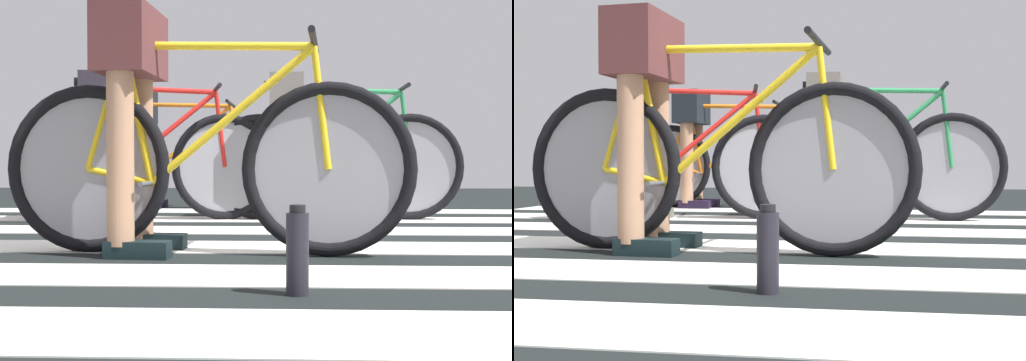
{
  "view_description": "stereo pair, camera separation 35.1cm",
  "coord_description": "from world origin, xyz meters",
  "views": [
    {
      "loc": [
        0.1,
        -3.22,
        0.4
      ],
      "look_at": [
        -0.03,
        -0.19,
        0.32
      ],
      "focal_mm": 46.88,
      "sensor_mm": 36.0,
      "label": 1
    },
    {
      "loc": [
        0.46,
        -3.22,
        0.4
      ],
      "look_at": [
        -0.03,
        -0.19,
        0.32
      ],
      "focal_mm": 46.88,
      "sensor_mm": 36.0,
      "label": 2
    }
  ],
  "objects": [
    {
      "name": "bicycle_2_of_4",
      "position": [
        -0.8,
        1.16,
        0.41
      ],
      "size": [
        1.71,
        0.56,
        0.93
      ],
      "rotation": [
        0.0,
        0.0,
        0.2
      ],
      "color": "black",
      "rests_on": "ground"
    },
    {
      "name": "cyclist_2_of_4",
      "position": [
        -1.11,
        1.1,
        0.64
      ],
      "size": [
        0.38,
        0.45,
        0.96
      ],
      "rotation": [
        0.0,
        0.0,
        0.2
      ],
      "color": "brown",
      "rests_on": "ground"
    },
    {
      "name": "bicycle_3_of_4",
      "position": [
        0.43,
        1.3,
        0.41
      ],
      "size": [
        1.74,
        0.52,
        0.93
      ],
      "rotation": [
        0.0,
        0.0,
        -0.0
      ],
      "color": "black",
      "rests_on": "ground"
    },
    {
      "name": "water_bottle",
      "position": [
        0.14,
        -1.29,
        0.15
      ],
      "size": [
        0.07,
        0.07,
        0.26
      ],
      "color": "#222029",
      "rests_on": "ground"
    },
    {
      "name": "cyclist_4_of_4",
      "position": [
        -1.11,
        2.36,
        0.67
      ],
      "size": [
        0.32,
        0.42,
        1.0
      ],
      "rotation": [
        0.0,
        0.0,
        -0.03
      ],
      "color": "#A87A5B",
      "rests_on": "ground"
    },
    {
      "name": "bicycle_1_of_4",
      "position": [
        -0.23,
        -0.45,
        0.41
      ],
      "size": [
        1.74,
        0.52,
        0.93
      ],
      "rotation": [
        0.0,
        0.0,
        -0.08
      ],
      "color": "black",
      "rests_on": "ground"
    },
    {
      "name": "ground",
      "position": [
        0.0,
        0.0,
        0.01
      ],
      "size": [
        18.0,
        14.0,
        0.02
      ],
      "color": "black"
    },
    {
      "name": "cyclist_1_of_4",
      "position": [
        -0.54,
        -0.42,
        0.69
      ],
      "size": [
        0.34,
        0.43,
        1.03
      ],
      "rotation": [
        0.0,
        0.0,
        -0.08
      ],
      "color": "#A87A5B",
      "rests_on": "ground"
    },
    {
      "name": "cyclist_3_of_4",
      "position": [
        0.12,
        1.3,
        0.65
      ],
      "size": [
        0.31,
        0.41,
        0.97
      ],
      "rotation": [
        0.0,
        0.0,
        -0.0
      ],
      "color": "brown",
      "rests_on": "ground"
    },
    {
      "name": "bicycle_4_of_4",
      "position": [
        -0.8,
        2.35,
        0.41
      ],
      "size": [
        1.74,
        0.52,
        0.93
      ],
      "rotation": [
        0.0,
        0.0,
        -0.03
      ],
      "color": "black",
      "rests_on": "ground"
    },
    {
      "name": "crosswalk_markings",
      "position": [
        0.0,
        0.17,
        0.02
      ],
      "size": [
        5.46,
        4.24,
        0.0
      ],
      "color": "silver",
      "rests_on": "ground"
    }
  ]
}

